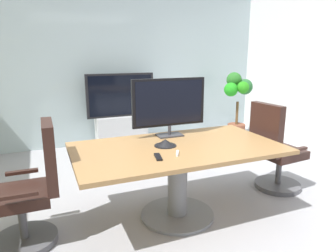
% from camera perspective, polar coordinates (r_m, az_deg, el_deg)
% --- Properties ---
extents(ground_plane, '(7.21, 7.21, 0.00)m').
position_cam_1_polar(ground_plane, '(3.38, 0.39, -15.95)').
color(ground_plane, '#99999E').
extents(wall_back_glass_partition, '(6.21, 0.10, 2.73)m').
position_cam_1_polar(wall_back_glass_partition, '(5.78, -11.33, 10.29)').
color(wall_back_glass_partition, '#9EB2B7').
rests_on(wall_back_glass_partition, ground).
extents(conference_table, '(2.04, 1.14, 0.76)m').
position_cam_1_polar(conference_table, '(3.11, 1.79, -7.09)').
color(conference_table, olive).
rests_on(conference_table, ground).
extents(office_chair_left, '(0.60, 0.57, 1.09)m').
position_cam_1_polar(office_chair_left, '(2.99, -23.92, -11.52)').
color(office_chair_left, '#4C4C51').
rests_on(office_chair_left, ground).
extents(office_chair_right, '(0.61, 0.59, 1.09)m').
position_cam_1_polar(office_chair_right, '(3.97, 19.15, -4.96)').
color(office_chair_right, '#4C4C51').
rests_on(office_chair_right, ground).
extents(tv_monitor, '(0.84, 0.18, 0.64)m').
position_cam_1_polar(tv_monitor, '(3.35, 0.23, 4.13)').
color(tv_monitor, '#333338').
rests_on(tv_monitor, conference_table).
extents(wall_display_unit, '(1.20, 0.36, 1.31)m').
position_cam_1_polar(wall_display_unit, '(5.59, -8.65, 0.74)').
color(wall_display_unit, '#B7BABC').
rests_on(wall_display_unit, ground).
extents(potted_plant, '(0.64, 0.53, 1.29)m').
position_cam_1_polar(potted_plant, '(6.08, 12.78, 4.83)').
color(potted_plant, brown).
rests_on(potted_plant, ground).
extents(conference_phone, '(0.22, 0.22, 0.07)m').
position_cam_1_polar(conference_phone, '(3.05, -0.50, -3.16)').
color(conference_phone, black).
rests_on(conference_phone, conference_table).
extents(remote_control, '(0.08, 0.18, 0.02)m').
position_cam_1_polar(remote_control, '(2.72, -1.85, -5.75)').
color(remote_control, black).
rests_on(remote_control, conference_table).
extents(whiteboard_marker, '(0.08, 0.12, 0.02)m').
position_cam_1_polar(whiteboard_marker, '(2.81, 1.74, -5.08)').
color(whiteboard_marker, silver).
rests_on(whiteboard_marker, conference_table).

